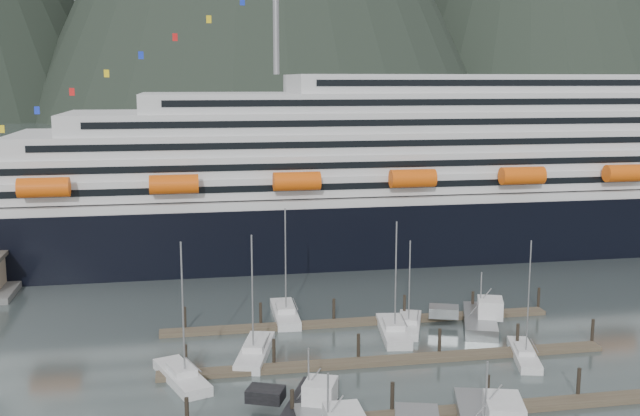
{
  "coord_description": "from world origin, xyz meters",
  "views": [
    {
      "loc": [
        -25.74,
        -69.31,
        29.43
      ],
      "look_at": [
        -8.81,
        22.0,
        13.48
      ],
      "focal_mm": 42.0,
      "sensor_mm": 36.0,
      "label": 1
    }
  ],
  "objects_px": {
    "cruise_ship": "(500,179)",
    "sailboat_b": "(255,353)",
    "sailboat_e": "(285,314)",
    "sailboat_a": "(182,378)",
    "trawler_b": "(307,405)",
    "sailboat_c": "(393,332)",
    "trawler_e": "(479,319)",
    "sailboat_d": "(524,355)",
    "sailboat_f": "(409,325)"
  },
  "relations": [
    {
      "from": "cruise_ship",
      "to": "sailboat_f",
      "type": "height_order",
      "value": "cruise_ship"
    },
    {
      "from": "sailboat_f",
      "to": "cruise_ship",
      "type": "bearing_deg",
      "value": -15.16
    },
    {
      "from": "sailboat_a",
      "to": "sailboat_f",
      "type": "relative_size",
      "value": 1.3
    },
    {
      "from": "sailboat_d",
      "to": "sailboat_c",
      "type": "bearing_deg",
      "value": 66.15
    },
    {
      "from": "cruise_ship",
      "to": "sailboat_e",
      "type": "relative_size",
      "value": 14.37
    },
    {
      "from": "cruise_ship",
      "to": "sailboat_c",
      "type": "relative_size",
      "value": 14.74
    },
    {
      "from": "cruise_ship",
      "to": "sailboat_d",
      "type": "bearing_deg",
      "value": -110.92
    },
    {
      "from": "sailboat_b",
      "to": "sailboat_e",
      "type": "distance_m",
      "value": 13.61
    },
    {
      "from": "sailboat_d",
      "to": "sailboat_e",
      "type": "height_order",
      "value": "sailboat_e"
    },
    {
      "from": "sailboat_f",
      "to": "trawler_b",
      "type": "xyz_separation_m",
      "value": [
        -15.82,
        -20.69,
        0.47
      ]
    },
    {
      "from": "sailboat_e",
      "to": "trawler_e",
      "type": "height_order",
      "value": "sailboat_e"
    },
    {
      "from": "cruise_ship",
      "to": "trawler_b",
      "type": "xyz_separation_m",
      "value": [
        -45.47,
        -62.5,
        -11.16
      ]
    },
    {
      "from": "sailboat_e",
      "to": "cruise_ship",
      "type": "bearing_deg",
      "value": -49.57
    },
    {
      "from": "sailboat_f",
      "to": "trawler_e",
      "type": "bearing_deg",
      "value": -74.59
    },
    {
      "from": "sailboat_c",
      "to": "trawler_e",
      "type": "distance_m",
      "value": 11.09
    },
    {
      "from": "sailboat_b",
      "to": "trawler_b",
      "type": "xyz_separation_m",
      "value": [
        3.21,
        -14.9,
        0.45
      ]
    },
    {
      "from": "sailboat_d",
      "to": "sailboat_e",
      "type": "distance_m",
      "value": 29.68
    },
    {
      "from": "sailboat_e",
      "to": "sailboat_d",
      "type": "bearing_deg",
      "value": -126.68
    },
    {
      "from": "trawler_e",
      "to": "sailboat_e",
      "type": "bearing_deg",
      "value": 91.4
    },
    {
      "from": "sailboat_c",
      "to": "sailboat_e",
      "type": "bearing_deg",
      "value": 60.8
    },
    {
      "from": "trawler_b",
      "to": "trawler_e",
      "type": "xyz_separation_m",
      "value": [
        24.37,
        19.97,
        0.06
      ]
    },
    {
      "from": "cruise_ship",
      "to": "sailboat_a",
      "type": "relative_size",
      "value": 14.15
    },
    {
      "from": "sailboat_b",
      "to": "trawler_e",
      "type": "distance_m",
      "value": 28.05
    },
    {
      "from": "sailboat_c",
      "to": "sailboat_e",
      "type": "xyz_separation_m",
      "value": [
        -11.55,
        8.75,
        -0.0
      ]
    },
    {
      "from": "sailboat_c",
      "to": "trawler_e",
      "type": "height_order",
      "value": "sailboat_c"
    },
    {
      "from": "sailboat_b",
      "to": "trawler_e",
      "type": "relative_size",
      "value": 1.18
    },
    {
      "from": "sailboat_d",
      "to": "sailboat_f",
      "type": "distance_m",
      "value": 14.82
    },
    {
      "from": "sailboat_a",
      "to": "sailboat_c",
      "type": "distance_m",
      "value": 26.09
    },
    {
      "from": "sailboat_c",
      "to": "sailboat_b",
      "type": "bearing_deg",
      "value": 111.18
    },
    {
      "from": "sailboat_d",
      "to": "trawler_b",
      "type": "distance_m",
      "value": 26.66
    },
    {
      "from": "sailboat_e",
      "to": "trawler_b",
      "type": "bearing_deg",
      "value": 178.01
    },
    {
      "from": "cruise_ship",
      "to": "sailboat_f",
      "type": "bearing_deg",
      "value": -125.34
    },
    {
      "from": "sailboat_a",
      "to": "sailboat_b",
      "type": "bearing_deg",
      "value": -74.16
    },
    {
      "from": "sailboat_d",
      "to": "trawler_b",
      "type": "height_order",
      "value": "sailboat_d"
    },
    {
      "from": "sailboat_a",
      "to": "trawler_e",
      "type": "bearing_deg",
      "value": -92.75
    },
    {
      "from": "sailboat_c",
      "to": "sailboat_a",
      "type": "bearing_deg",
      "value": 119.03
    },
    {
      "from": "cruise_ship",
      "to": "sailboat_b",
      "type": "distance_m",
      "value": 69.07
    },
    {
      "from": "sailboat_e",
      "to": "sailboat_f",
      "type": "bearing_deg",
      "value": -114.33
    },
    {
      "from": "cruise_ship",
      "to": "sailboat_b",
      "type": "height_order",
      "value": "cruise_ship"
    },
    {
      "from": "sailboat_e",
      "to": "sailboat_f",
      "type": "distance_m",
      "value": 15.61
    },
    {
      "from": "cruise_ship",
      "to": "sailboat_b",
      "type": "bearing_deg",
      "value": -135.64
    },
    {
      "from": "sailboat_d",
      "to": "sailboat_b",
      "type": "bearing_deg",
      "value": 94.2
    },
    {
      "from": "sailboat_f",
      "to": "trawler_b",
      "type": "height_order",
      "value": "sailboat_f"
    },
    {
      "from": "sailboat_e",
      "to": "sailboat_f",
      "type": "height_order",
      "value": "sailboat_e"
    },
    {
      "from": "sailboat_a",
      "to": "sailboat_d",
      "type": "bearing_deg",
      "value": -109.87
    },
    {
      "from": "sailboat_e",
      "to": "sailboat_b",
      "type": "bearing_deg",
      "value": 160.13
    },
    {
      "from": "sailboat_a",
      "to": "trawler_b",
      "type": "relative_size",
      "value": 1.35
    },
    {
      "from": "sailboat_b",
      "to": "sailboat_d",
      "type": "distance_m",
      "value": 28.85
    },
    {
      "from": "trawler_e",
      "to": "sailboat_f",
      "type": "bearing_deg",
      "value": 105.19
    },
    {
      "from": "sailboat_a",
      "to": "sailboat_e",
      "type": "distance_m",
      "value": 22.19
    }
  ]
}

